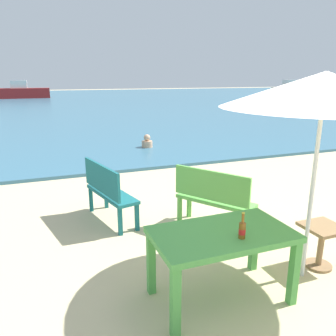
# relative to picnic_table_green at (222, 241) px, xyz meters

# --- Properties ---
(ground_plane) EXTENTS (120.00, 120.00, 0.00)m
(ground_plane) POSITION_rel_picnic_table_green_xyz_m (1.10, -0.04, -0.65)
(ground_plane) COLOR beige
(sea_water) EXTENTS (120.00, 50.00, 0.08)m
(sea_water) POSITION_rel_picnic_table_green_xyz_m (1.10, 29.96, -0.61)
(sea_water) COLOR #386B84
(sea_water) RESTS_ON ground_plane
(picnic_table_green) EXTENTS (1.40, 0.80, 0.76)m
(picnic_table_green) POSITION_rel_picnic_table_green_xyz_m (0.00, 0.00, 0.00)
(picnic_table_green) COLOR #4C9E47
(picnic_table_green) RESTS_ON ground_plane
(beer_bottle_amber) EXTENTS (0.07, 0.07, 0.26)m
(beer_bottle_amber) POSITION_rel_picnic_table_green_xyz_m (0.10, -0.19, 0.20)
(beer_bottle_amber) COLOR brown
(beer_bottle_amber) RESTS_ON picnic_table_green
(patio_umbrella) EXTENTS (2.10, 2.10, 2.30)m
(patio_umbrella) POSITION_rel_picnic_table_green_xyz_m (1.11, 0.01, 1.47)
(patio_umbrella) COLOR silver
(patio_umbrella) RESTS_ON ground_plane
(side_table_wood) EXTENTS (0.44, 0.44, 0.54)m
(side_table_wood) POSITION_rel_picnic_table_green_xyz_m (1.43, 0.09, -0.30)
(side_table_wood) COLOR olive
(side_table_wood) RESTS_ON ground_plane
(bench_teal_center) EXTENTS (0.64, 1.25, 0.95)m
(bench_teal_center) POSITION_rel_picnic_table_green_xyz_m (-0.71, 2.33, -0.11)
(bench_teal_center) COLOR #196066
(bench_teal_center) RESTS_ON ground_plane
(bench_green_right) EXTENTS (0.96, 1.20, 0.95)m
(bench_green_right) POSITION_rel_picnic_table_green_xyz_m (0.70, 1.46, -0.11)
(bench_green_right) COLOR #60B24C
(bench_green_right) RESTS_ON ground_plane
(swimmer_person) EXTENTS (0.34, 0.34, 0.41)m
(swimmer_person) POSITION_rel_picnic_table_green_xyz_m (1.49, 7.30, -0.41)
(swimmer_person) COLOR tan
(swimmer_person) RESTS_ON sea_water
(boat_ferry) EXTENTS (5.01, 1.37, 1.82)m
(boat_ferry) POSITION_rel_picnic_table_green_xyz_m (24.78, 27.73, 0.08)
(boat_ferry) COLOR gray
(boat_ferry) RESTS_ON sea_water
(boat_fishing_trawler) EXTENTS (4.91, 1.34, 1.79)m
(boat_fishing_trawler) POSITION_rel_picnic_table_green_xyz_m (-2.97, 35.35, 0.07)
(boat_fishing_trawler) COLOR maroon
(boat_fishing_trawler) RESTS_ON sea_water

